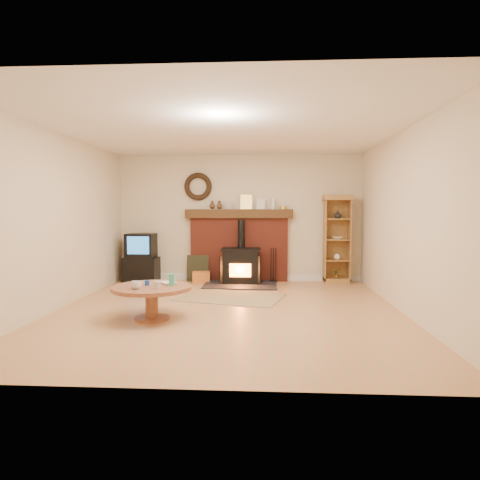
# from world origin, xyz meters

# --- Properties ---
(ground) EXTENTS (5.50, 5.50, 0.00)m
(ground) POSITION_xyz_m (0.00, 0.00, 0.00)
(ground) COLOR tan
(ground) RESTS_ON ground
(room_shell) EXTENTS (5.02, 5.52, 2.61)m
(room_shell) POSITION_xyz_m (-0.02, 0.09, 1.72)
(room_shell) COLOR beige
(room_shell) RESTS_ON ground
(chimney_breast) EXTENTS (2.20, 0.22, 1.78)m
(chimney_breast) POSITION_xyz_m (0.00, 2.67, 0.80)
(chimney_breast) COLOR maroon
(chimney_breast) RESTS_ON ground
(wood_stove) EXTENTS (1.40, 1.00, 1.27)m
(wood_stove) POSITION_xyz_m (0.06, 2.27, 0.34)
(wood_stove) COLOR black
(wood_stove) RESTS_ON ground
(area_rug) EXTENTS (1.89, 1.52, 0.01)m
(area_rug) POSITION_xyz_m (-0.03, 0.94, 0.01)
(area_rug) COLOR brown
(area_rug) RESTS_ON ground
(tv_unit) EXTENTS (0.69, 0.50, 0.99)m
(tv_unit) POSITION_xyz_m (-2.00, 2.47, 0.47)
(tv_unit) COLOR black
(tv_unit) RESTS_ON ground
(curio_cabinet) EXTENTS (0.57, 0.41, 1.76)m
(curio_cabinet) POSITION_xyz_m (1.98, 2.55, 0.88)
(curio_cabinet) COLOR brown
(curio_cabinet) RESTS_ON ground
(firelog_box) EXTENTS (0.38, 0.26, 0.22)m
(firelog_box) POSITION_xyz_m (-0.75, 2.40, 0.11)
(firelog_box) COLOR yellow
(firelog_box) RESTS_ON ground
(leaning_painting) EXTENTS (0.45, 0.12, 0.53)m
(leaning_painting) POSITION_xyz_m (-0.84, 2.55, 0.27)
(leaning_painting) COLOR black
(leaning_painting) RESTS_ON ground
(fire_tools) EXTENTS (0.16, 0.16, 0.70)m
(fire_tools) POSITION_xyz_m (0.71, 2.50, 0.13)
(fire_tools) COLOR black
(fire_tools) RESTS_ON ground
(coffee_table) EXTENTS (1.06, 1.06, 0.61)m
(coffee_table) POSITION_xyz_m (-0.97, -0.54, 0.37)
(coffee_table) COLOR brown
(coffee_table) RESTS_ON ground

